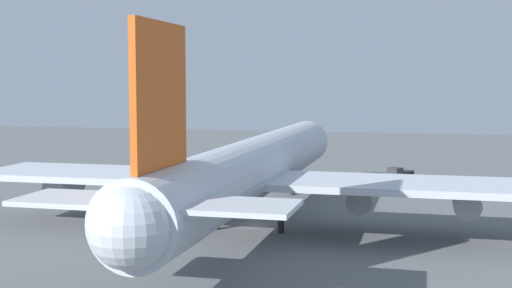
% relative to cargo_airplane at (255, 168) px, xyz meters
% --- Properties ---
extents(ground_plane, '(285.82, 285.82, 0.00)m').
position_rel_cargo_airplane_xyz_m(ground_plane, '(0.37, 0.00, -6.37)').
color(ground_plane, slate).
extents(cargo_airplane, '(71.45, 59.81, 19.92)m').
position_rel_cargo_airplane_xyz_m(cargo_airplane, '(0.00, 0.00, 0.00)').
color(cargo_airplane, silver).
rests_on(cargo_airplane, ground_plane).
extents(cargo_loader, '(5.40, 4.14, 2.21)m').
position_rel_cargo_airplane_xyz_m(cargo_loader, '(38.84, -13.96, -5.26)').
color(cargo_loader, '#333338').
rests_on(cargo_loader, ground_plane).
extents(safety_cone_nose, '(0.40, 0.40, 0.57)m').
position_rel_cargo_airplane_xyz_m(safety_cone_nose, '(32.53, 0.12, -6.09)').
color(safety_cone_nose, orange).
rests_on(safety_cone_nose, ground_plane).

